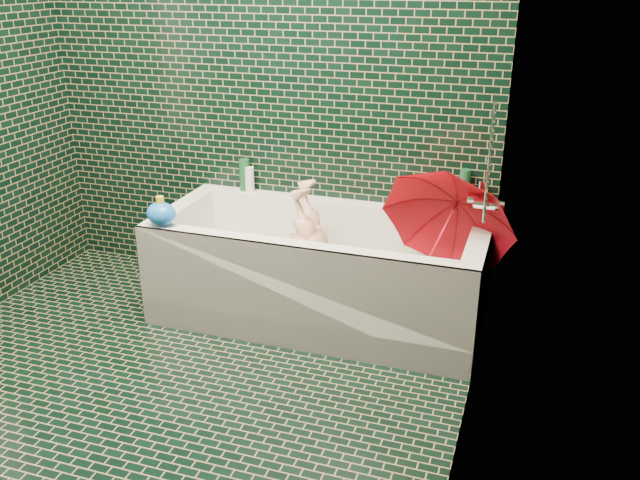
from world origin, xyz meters
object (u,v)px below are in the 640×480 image
(child, at_px, (320,266))
(umbrella, at_px, (440,237))
(bathtub, at_px, (319,282))
(bath_toy, at_px, (161,213))
(rubber_duck, at_px, (447,207))

(child, distance_m, umbrella, 0.66)
(child, relative_size, umbrella, 1.37)
(bathtub, bearing_deg, child, -41.37)
(bath_toy, bearing_deg, rubber_duck, 28.20)
(bathtub, relative_size, umbrella, 2.67)
(umbrella, distance_m, rubber_duck, 0.37)
(umbrella, relative_size, bath_toy, 4.00)
(umbrella, bearing_deg, rubber_duck, 113.46)
(umbrella, bearing_deg, bathtub, -164.44)
(bathtub, bearing_deg, rubber_duck, 27.97)
(child, height_order, rubber_duck, rubber_duck)
(rubber_duck, bearing_deg, bathtub, -176.13)
(child, bearing_deg, bathtub, -136.11)
(rubber_duck, xyz_separation_m, bath_toy, (-1.33, -0.62, 0.03))
(bathtub, relative_size, rubber_duck, 15.45)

